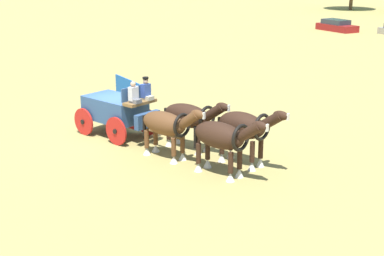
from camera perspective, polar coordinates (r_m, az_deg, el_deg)
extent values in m
plane|color=#9E8C4C|center=(23.86, -7.80, -0.69)|extent=(220.00, 220.00, 0.00)
cube|color=#2D4C7A|center=(23.53, -7.91, 2.01)|extent=(2.77, 1.93, 0.97)
cube|color=brown|center=(22.30, -5.36, 2.65)|extent=(0.77, 1.47, 0.12)
cube|color=#2D4C7A|center=(22.20, -4.60, 0.83)|extent=(0.43, 1.26, 0.60)
cube|color=#2D4C7A|center=(22.43, -5.91, 3.60)|extent=(0.28, 1.39, 0.55)
cube|color=red|center=(23.69, -7.85, 0.64)|extent=(2.81, 0.60, 0.16)
cylinder|color=red|center=(23.53, -4.60, 0.64)|extent=(1.16, 0.26, 1.16)
cylinder|color=black|center=(23.53, -4.60, 0.64)|extent=(0.23, 0.21, 0.20)
cylinder|color=red|center=(22.40, -7.79, -0.32)|extent=(1.16, 0.26, 1.16)
cylinder|color=black|center=(22.40, -7.79, -0.32)|extent=(0.23, 0.21, 0.20)
cylinder|color=red|center=(24.99, -7.90, 1.51)|extent=(1.16, 0.26, 1.16)
cylinder|color=black|center=(24.99, -7.90, 1.51)|extent=(0.23, 0.21, 0.20)
cylinder|color=red|center=(23.92, -11.05, 0.64)|extent=(1.16, 0.26, 1.16)
cylinder|color=black|center=(23.92, -11.05, 0.64)|extent=(0.23, 0.21, 0.20)
cylinder|color=brown|center=(21.87, -3.38, -0.48)|extent=(2.58, 0.50, 0.10)
cube|color=#BCB293|center=(22.41, -4.53, 3.11)|extent=(0.44, 0.38, 0.16)
cube|color=#334C99|center=(22.43, -4.76, 3.84)|extent=(0.29, 0.39, 0.55)
sphere|color=tan|center=(22.35, -4.78, 4.80)|extent=(0.22, 0.22, 0.22)
cylinder|color=black|center=(22.32, -4.79, 5.13)|extent=(0.24, 0.24, 0.08)
cube|color=slate|center=(21.95, -5.79, 2.78)|extent=(0.44, 0.38, 0.16)
cube|color=silver|center=(21.97, -6.03, 3.53)|extent=(0.29, 0.39, 0.55)
sphere|color=tan|center=(21.89, -6.06, 4.51)|extent=(0.22, 0.22, 0.22)
ellipsoid|color=#331E14|center=(21.53, -0.49, 1.28)|extent=(2.31, 1.24, 0.90)
cylinder|color=#331E14|center=(21.44, 1.50, -0.82)|extent=(0.18, 0.18, 0.68)
cone|color=silver|center=(21.59, 1.49, -2.04)|extent=(0.30, 0.30, 0.29)
cylinder|color=#331E14|center=(21.08, 0.64, -1.13)|extent=(0.18, 0.18, 0.68)
cone|color=silver|center=(21.23, 0.63, -2.37)|extent=(0.30, 0.30, 0.29)
cylinder|color=#331E14|center=(22.41, -1.53, -0.02)|extent=(0.18, 0.18, 0.68)
cone|color=silver|center=(22.55, -1.53, -1.20)|extent=(0.30, 0.30, 0.29)
cylinder|color=#331E14|center=(22.06, -2.41, -0.31)|extent=(0.18, 0.18, 0.68)
cone|color=silver|center=(22.21, -2.39, -1.50)|extent=(0.30, 0.30, 0.29)
cylinder|color=#331E14|center=(20.58, 2.34, 1.65)|extent=(0.99, 0.50, 0.81)
ellipsoid|color=#331E14|center=(20.29, 3.16, 2.17)|extent=(0.63, 0.35, 0.32)
cube|color=silver|center=(20.13, 3.79, 2.04)|extent=(0.07, 0.11, 0.24)
torus|color=black|center=(20.88, 1.55, 1.05)|extent=(0.26, 0.94, 0.93)
cylinder|color=black|center=(22.36, -2.69, 1.06)|extent=(0.14, 0.14, 0.80)
ellipsoid|color=brown|center=(20.62, -2.88, 0.49)|extent=(2.11, 1.17, 0.87)
cylinder|color=brown|center=(20.54, -0.98, -1.63)|extent=(0.18, 0.18, 0.68)
cone|color=silver|center=(20.70, -0.97, -2.90)|extent=(0.30, 0.30, 0.29)
cylinder|color=brown|center=(20.21, -1.89, -1.96)|extent=(0.18, 0.18, 0.68)
cone|color=silver|center=(20.37, -1.88, -3.25)|extent=(0.30, 0.30, 0.29)
cylinder|color=brown|center=(21.46, -3.76, -0.84)|extent=(0.18, 0.18, 0.68)
cone|color=silver|center=(21.61, -3.74, -2.06)|extent=(0.30, 0.30, 0.29)
cylinder|color=brown|center=(21.14, -4.68, -1.14)|extent=(0.18, 0.18, 0.68)
cone|color=silver|center=(21.30, -4.64, -2.38)|extent=(0.30, 0.30, 0.29)
cylinder|color=brown|center=(19.68, -0.23, 0.88)|extent=(0.99, 0.50, 0.81)
ellipsoid|color=brown|center=(19.38, 0.59, 1.41)|extent=(0.63, 0.35, 0.32)
cube|color=silver|center=(19.21, 1.23, 1.26)|extent=(0.07, 0.11, 0.24)
torus|color=black|center=(20.00, -1.02, 0.28)|extent=(0.26, 0.91, 0.91)
cylinder|color=black|center=(21.42, -4.90, 0.24)|extent=(0.14, 0.14, 0.80)
ellipsoid|color=#331E14|center=(19.93, 5.12, 0.29)|extent=(2.05, 1.24, 0.96)
cylinder|color=#331E14|center=(20.01, 7.06, -2.06)|extent=(0.18, 0.18, 0.75)
cone|color=silver|center=(20.20, 7.01, -3.50)|extent=(0.30, 0.30, 0.32)
cylinder|color=#331E14|center=(19.60, 6.20, -2.45)|extent=(0.18, 0.18, 0.75)
cone|color=silver|center=(19.79, 6.15, -3.91)|extent=(0.30, 0.30, 0.32)
cylinder|color=#331E14|center=(20.75, 3.99, -1.27)|extent=(0.18, 0.18, 0.75)
cone|color=silver|center=(20.93, 3.96, -2.67)|extent=(0.30, 0.30, 0.32)
cylinder|color=#331E14|center=(20.35, 3.09, -1.62)|extent=(0.18, 0.18, 0.75)
cone|color=silver|center=(20.53, 3.07, -3.05)|extent=(0.30, 0.30, 0.32)
cylinder|color=#331E14|center=(19.15, 8.13, 0.73)|extent=(0.99, 0.50, 0.81)
ellipsoid|color=#331E14|center=(18.90, 9.10, 1.28)|extent=(0.63, 0.35, 0.32)
cube|color=silver|center=(18.76, 9.82, 1.12)|extent=(0.07, 0.11, 0.24)
torus|color=black|center=(19.43, 7.19, 0.08)|extent=(0.27, 0.99, 0.98)
cylinder|color=black|center=(20.60, 2.82, 0.02)|extent=(0.14, 0.14, 0.80)
ellipsoid|color=#331E14|center=(18.96, 2.80, -0.75)|extent=(2.14, 1.22, 0.92)
cylinder|color=#331E14|center=(18.99, 4.91, -3.16)|extent=(0.18, 0.18, 0.72)
cone|color=silver|center=(19.18, 4.87, -4.60)|extent=(0.30, 0.30, 0.31)
cylinder|color=#331E14|center=(18.61, 3.99, -3.56)|extent=(0.18, 0.18, 0.72)
cone|color=silver|center=(18.80, 3.96, -5.03)|extent=(0.30, 0.30, 0.31)
cylinder|color=#331E14|center=(19.80, 1.62, -2.24)|extent=(0.18, 0.18, 0.72)
cone|color=silver|center=(19.98, 1.60, -3.63)|extent=(0.30, 0.30, 0.31)
cylinder|color=#331E14|center=(19.44, 0.67, -2.61)|extent=(0.18, 0.18, 0.72)
cone|color=silver|center=(19.62, 0.66, -4.03)|extent=(0.30, 0.30, 0.31)
cylinder|color=#331E14|center=(18.12, 5.98, -0.37)|extent=(0.99, 0.50, 0.81)
ellipsoid|color=#331E14|center=(17.84, 6.97, 0.19)|extent=(0.63, 0.35, 0.32)
cube|color=silver|center=(17.69, 7.72, 0.02)|extent=(0.07, 0.11, 0.24)
torus|color=black|center=(18.41, 5.02, -1.02)|extent=(0.27, 0.95, 0.95)
cylinder|color=black|center=(19.69, 0.37, -0.96)|extent=(0.14, 0.14, 0.80)
cube|color=maroon|center=(59.77, 14.64, 9.93)|extent=(4.66, 2.59, 0.67)
cube|color=#2D333D|center=(59.87, 14.53, 10.50)|extent=(2.90, 2.14, 0.48)
cube|color=#1959B2|center=(29.56, -6.52, 3.93)|extent=(3.17, 0.55, 1.10)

